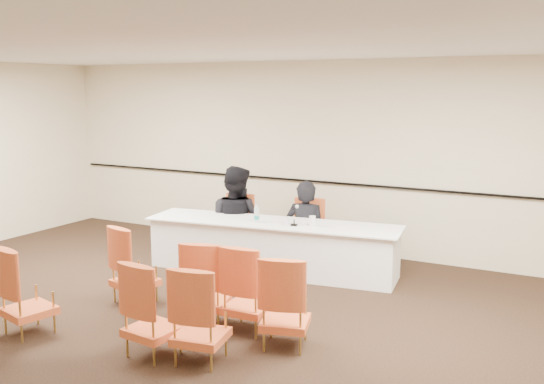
{
  "coord_description": "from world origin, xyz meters",
  "views": [
    {
      "loc": [
        3.82,
        -4.79,
        2.55
      ],
      "look_at": [
        -0.13,
        2.6,
        1.13
      ],
      "focal_mm": 40.0,
      "sensor_mm": 36.0,
      "label": 1
    }
  ],
  "objects": [
    {
      "name": "panelist_main_chair",
      "position": [
        0.17,
        3.09,
        0.47
      ],
      "size": [
        0.56,
        0.56,
        0.95
      ],
      "primitive_type": null,
      "rotation": [
        0.0,
        0.0,
        0.14
      ],
      "color": "#AB4A1E",
      "rests_on": "ground"
    },
    {
      "name": "aud_chair_front_right",
      "position": [
        0.69,
        0.52,
        0.47
      ],
      "size": [
        0.53,
        0.53,
        0.95
      ],
      "primitive_type": null,
      "rotation": [
        0.0,
        0.0,
        0.06
      ],
      "color": "#AB4A1E",
      "rests_on": "ground"
    },
    {
      "name": "floor",
      "position": [
        0.0,
        0.0,
        0.0
      ],
      "size": [
        10.0,
        10.0,
        0.0
      ],
      "primitive_type": "plane",
      "color": "black",
      "rests_on": "ground"
    },
    {
      "name": "wall_rail",
      "position": [
        0.0,
        3.96,
        1.1
      ],
      "size": [
        9.8,
        0.04,
        0.03
      ],
      "primitive_type": "cube",
      "color": "black",
      "rests_on": "wall_back"
    },
    {
      "name": "coffee_cup",
      "position": [
        0.53,
        2.52,
        0.79
      ],
      "size": [
        0.1,
        0.1,
        0.14
      ],
      "primitive_type": "cylinder",
      "rotation": [
        0.0,
        0.0,
        0.12
      ],
      "color": "white",
      "rests_on": "panel_table"
    },
    {
      "name": "panelist_second_chair",
      "position": [
        -0.95,
        2.93,
        0.47
      ],
      "size": [
        0.56,
        0.56,
        0.95
      ],
      "primitive_type": null,
      "rotation": [
        0.0,
        0.0,
        0.14
      ],
      "color": "#AB4A1E",
      "rests_on": "ground"
    },
    {
      "name": "aud_chair_extra",
      "position": [
        1.23,
        0.34,
        0.47
      ],
      "size": [
        0.62,
        0.62,
        0.95
      ],
      "primitive_type": null,
      "rotation": [
        0.0,
        0.0,
        0.29
      ],
      "color": "#AB4A1E",
      "rests_on": "ground"
    },
    {
      "name": "panelist_main",
      "position": [
        0.17,
        3.09,
        0.4
      ],
      "size": [
        0.68,
        0.51,
        1.7
      ],
      "primitive_type": "imported",
      "rotation": [
        0.0,
        0.0,
        3.32
      ],
      "color": "black",
      "rests_on": "ground"
    },
    {
      "name": "microphone",
      "position": [
        0.3,
        2.43,
        0.86
      ],
      "size": [
        0.13,
        0.21,
        0.27
      ],
      "primitive_type": null,
      "rotation": [
        0.0,
        0.0,
        0.18
      ],
      "color": "black",
      "rests_on": "panel_table"
    },
    {
      "name": "aud_chair_front_mid",
      "position": [
        0.2,
        0.45,
        0.47
      ],
      "size": [
        0.63,
        0.63,
        0.95
      ],
      "primitive_type": null,
      "rotation": [
        0.0,
        0.0,
        0.31
      ],
      "color": "#AB4A1E",
      "rests_on": "ground"
    },
    {
      "name": "ceiling",
      "position": [
        0.0,
        0.0,
        3.0
      ],
      "size": [
        10.0,
        10.0,
        0.0
      ],
      "primitive_type": "plane",
      "rotation": [
        3.14,
        0.0,
        0.0
      ],
      "color": "white",
      "rests_on": "ground"
    },
    {
      "name": "papers",
      "position": [
        0.23,
        2.49,
        0.72
      ],
      "size": [
        0.37,
        0.35,
        0.0
      ],
      "primitive_type": "cube",
      "rotation": [
        0.0,
        0.0,
        0.56
      ],
      "color": "silver",
      "rests_on": "panel_table"
    },
    {
      "name": "aud_chair_back_mid",
      "position": [
        0.2,
        -0.44,
        0.47
      ],
      "size": [
        0.55,
        0.55,
        0.95
      ],
      "primitive_type": null,
      "rotation": [
        0.0,
        0.0,
        -0.11
      ],
      "color": "#AB4A1E",
      "rests_on": "ground"
    },
    {
      "name": "aud_chair_back_right",
      "position": [
        0.68,
        -0.35,
        0.47
      ],
      "size": [
        0.58,
        0.58,
        0.95
      ],
      "primitive_type": null,
      "rotation": [
        0.0,
        0.0,
        0.18
      ],
      "color": "#AB4A1E",
      "rests_on": "ground"
    },
    {
      "name": "water_bottle",
      "position": [
        -0.25,
        2.38,
        0.84
      ],
      "size": [
        0.1,
        0.1,
        0.25
      ],
      "primitive_type": null,
      "rotation": [
        0.0,
        0.0,
        0.42
      ],
      "color": "teal",
      "rests_on": "panel_table"
    },
    {
      "name": "panelist_second",
      "position": [
        -0.95,
        2.93,
        0.48
      ],
      "size": [
        0.92,
        0.72,
        1.85
      ],
      "primitive_type": "imported",
      "rotation": [
        0.0,
        0.0,
        3.12
      ],
      "color": "black",
      "rests_on": "ground"
    },
    {
      "name": "panel_table",
      "position": [
        -0.08,
        2.51,
        0.36
      ],
      "size": [
        3.68,
        1.33,
        0.72
      ],
      "primitive_type": null,
      "rotation": [
        0.0,
        0.0,
        0.14
      ],
      "color": "white",
      "rests_on": "ground"
    },
    {
      "name": "aud_chair_front_left",
      "position": [
        -0.95,
        0.62,
        0.47
      ],
      "size": [
        0.61,
        0.61,
        0.95
      ],
      "primitive_type": null,
      "rotation": [
        0.0,
        0.0,
        -0.26
      ],
      "color": "#AB4A1E",
      "rests_on": "ground"
    },
    {
      "name": "drinking_glass",
      "position": [
        0.16,
        2.48,
        0.77
      ],
      "size": [
        0.07,
        0.07,
        0.1
      ],
      "primitive_type": "cylinder",
      "rotation": [
        0.0,
        0.0,
        0.09
      ],
      "color": "white",
      "rests_on": "panel_table"
    },
    {
      "name": "aud_chair_back_left",
      "position": [
        -1.3,
        -0.64,
        0.47
      ],
      "size": [
        0.6,
        0.6,
        0.95
      ],
      "primitive_type": null,
      "rotation": [
        0.0,
        0.0,
        -0.23
      ],
      "color": "#AB4A1E",
      "rests_on": "ground"
    },
    {
      "name": "wall_back",
      "position": [
        0.0,
        4.0,
        1.5
      ],
      "size": [
        10.0,
        0.04,
        3.0
      ],
      "primitive_type": "cube",
      "color": "beige",
      "rests_on": "ground"
    }
  ]
}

